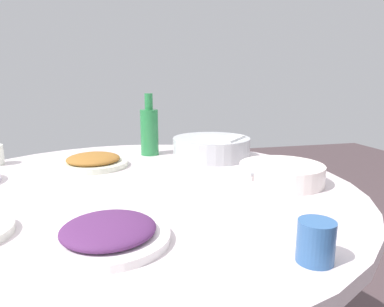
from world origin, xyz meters
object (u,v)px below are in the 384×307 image
at_px(dish_stirfry, 93,161).
at_px(tea_cup_near, 316,242).
at_px(round_dining_table, 135,225).
at_px(rice_bowl, 211,147).
at_px(soup_bowl, 281,174).
at_px(dish_eggplant, 109,233).
at_px(green_bottle, 149,130).

bearing_deg(dish_stirfry, tea_cup_near, -153.64).
distance_m(round_dining_table, rice_bowl, 0.47).
relative_size(round_dining_table, rice_bowl, 4.30).
height_order(dish_stirfry, tea_cup_near, tea_cup_near).
xyz_separation_m(soup_bowl, dish_eggplant, (-0.27, 0.50, -0.01)).
bearing_deg(dish_eggplant, green_bottle, -12.99).
bearing_deg(dish_stirfry, rice_bowl, -85.34).
distance_m(rice_bowl, soup_bowl, 0.39).
distance_m(dish_eggplant, green_bottle, 0.78).
height_order(dish_eggplant, green_bottle, green_bottle).
bearing_deg(dish_eggplant, soup_bowl, -61.71).
distance_m(green_bottle, tea_cup_near, 0.93).
height_order(soup_bowl, green_bottle, green_bottle).
xyz_separation_m(round_dining_table, soup_bowl, (-0.08, -0.43, 0.15)).
bearing_deg(tea_cup_near, round_dining_table, 27.64).
bearing_deg(tea_cup_near, soup_bowl, -20.97).
height_order(round_dining_table, rice_bowl, rice_bowl).
height_order(green_bottle, tea_cup_near, green_bottle).
bearing_deg(round_dining_table, green_bottle, -13.75).
distance_m(soup_bowl, green_bottle, 0.59).
relative_size(dish_stirfry, tea_cup_near, 3.25).
bearing_deg(dish_stirfry, round_dining_table, -156.16).
height_order(rice_bowl, dish_eggplant, rice_bowl).
height_order(dish_eggplant, tea_cup_near, tea_cup_near).
bearing_deg(round_dining_table, dish_eggplant, 167.92).
distance_m(dish_eggplant, tea_cup_near, 0.37).
height_order(round_dining_table, soup_bowl, soup_bowl).
distance_m(rice_bowl, dish_stirfry, 0.45).
bearing_deg(dish_stirfry, soup_bowl, -121.93).
bearing_deg(green_bottle, tea_cup_near, -169.95).
xyz_separation_m(dish_eggplant, tea_cup_near, (-0.16, -0.34, 0.02)).
bearing_deg(rice_bowl, soup_bowl, -165.01).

